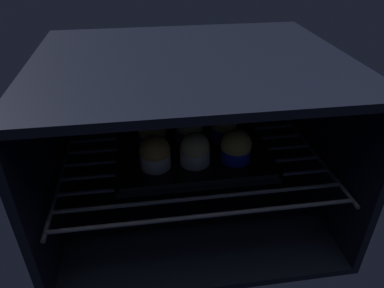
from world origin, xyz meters
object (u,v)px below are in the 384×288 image
object	(u,v)px
baking_tray	(192,153)
muffin_row1_col2	(224,127)
muffin_row0_col2	(236,147)
muffin_row0_col1	(196,150)
muffin_row1_col0	(152,132)
muffin_row1_col1	(190,128)
muffin_row0_col0	(155,153)

from	to	relation	value
baking_tray	muffin_row1_col2	xyz separation A→B (cm)	(7.73, 4.36, 3.50)
baking_tray	muffin_row0_col2	xyz separation A→B (cm)	(8.36, -4.30, 3.52)
muffin_row0_col1	muffin_row1_col2	size ratio (longest dim) A/B	0.99
muffin_row1_col0	muffin_row1_col2	xyz separation A→B (cm)	(15.79, 0.48, -0.18)
muffin_row0_col1	muffin_row1_col1	distance (cm)	8.45
muffin_row1_col1	muffin_row1_col2	size ratio (longest dim) A/B	1.10
muffin_row0_col0	muffin_row1_col0	bearing A→B (deg)	90.82
muffin_row0_col1	muffin_row1_col0	bearing A→B (deg)	136.19
baking_tray	muffin_row1_col0	size ratio (longest dim) A/B	4.49
muffin_row1_col0	muffin_row0_col1	bearing A→B (deg)	-43.81
muffin_row1_col1	muffin_row0_col2	bearing A→B (deg)	-46.79
muffin_row1_col2	muffin_row0_col1	bearing A→B (deg)	-131.53
muffin_row1_col2	muffin_row1_col0	bearing A→B (deg)	-178.25
muffin_row1_col1	muffin_row0_col0	bearing A→B (deg)	-133.55
muffin_row0_col1	muffin_row0_col2	xyz separation A→B (cm)	(8.11, -0.21, 0.02)
muffin_row1_col1	muffin_row1_col0	bearing A→B (deg)	-176.73
baking_tray	muffin_row0_col2	size ratio (longest dim) A/B	4.66
muffin_row1_col1	baking_tray	bearing A→B (deg)	-93.04
baking_tray	muffin_row0_col2	bearing A→B (deg)	-27.21
muffin_row0_col0	muffin_row1_col1	bearing A→B (deg)	46.45
muffin_row0_col1	muffin_row1_col0	distance (cm)	11.51
muffin_row0_col2	muffin_row1_col2	bearing A→B (deg)	94.13
muffin_row0_col1	baking_tray	bearing A→B (deg)	93.46
baking_tray	muffin_row0_col0	xyz separation A→B (cm)	(-7.94, -4.24, 3.59)
baking_tray	muffin_row1_col1	world-z (taller)	muffin_row1_col1
muffin_row1_col0	muffin_row0_col0	bearing A→B (deg)	-89.18
baking_tray	muffin_row1_col0	bearing A→B (deg)	154.28
muffin_row0_col2	muffin_row1_col1	size ratio (longest dim) A/B	0.92
muffin_row1_col2	muffin_row0_col0	bearing A→B (deg)	-151.23
baking_tray	muffin_row0_col0	bearing A→B (deg)	-151.89
baking_tray	muffin_row1_col2	bearing A→B (deg)	29.45
muffin_row1_col0	muffin_row1_col2	size ratio (longest dim) A/B	1.04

